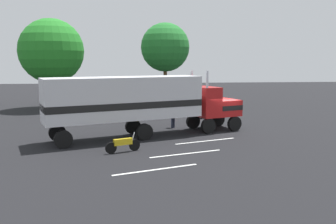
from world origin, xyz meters
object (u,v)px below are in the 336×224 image
object	(u,v)px
semi_truck	(140,101)
motorcycle	(123,144)
parked_car	(134,107)
tree_center	(51,51)
tree_left	(165,47)
person_bystander	(173,116)

from	to	relation	value
semi_truck	motorcycle	distance (m)	4.76
parked_car	tree_center	bearing A→B (deg)	146.21
semi_truck	tree_center	xyz separation A→B (m)	(-9.07, 16.10, 3.74)
semi_truck	parked_car	bearing A→B (deg)	91.68
tree_left	tree_center	world-z (taller)	tree_left
motorcycle	tree_left	bearing A→B (deg)	78.68
parked_car	motorcycle	xyz separation A→B (m)	(-0.79, -14.39, -0.33)
parked_car	tree_left	bearing A→B (deg)	67.01
person_bystander	tree_center	distance (m)	18.26
person_bystander	parked_car	xyz separation A→B (m)	(-2.95, 7.08, -0.09)
parked_car	tree_center	distance (m)	11.88
semi_truck	tree_center	world-z (taller)	tree_center
motorcycle	tree_center	size ratio (longest dim) A/B	0.20
semi_truck	parked_car	world-z (taller)	semi_truck
tree_center	parked_car	bearing A→B (deg)	-33.79
person_bystander	tree_center	bearing A→B (deg)	132.15
tree_center	person_bystander	bearing A→B (deg)	-47.85
person_bystander	tree_left	xyz separation A→B (m)	(1.01, 16.41, 5.94)
person_bystander	parked_car	bearing A→B (deg)	112.63
tree_center	tree_left	bearing A→B (deg)	15.25
person_bystander	tree_left	world-z (taller)	tree_left
person_bystander	tree_left	distance (m)	17.48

